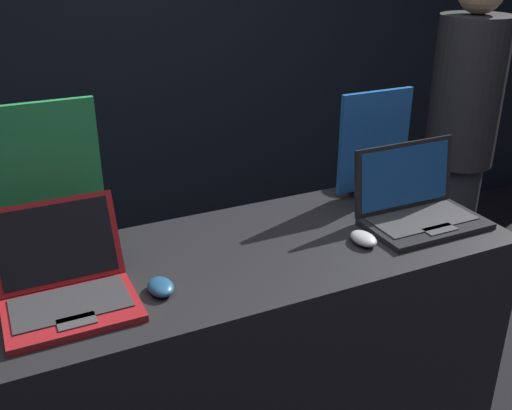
% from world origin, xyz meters
% --- Properties ---
extents(wall_back, '(8.00, 0.05, 2.80)m').
position_xyz_m(wall_back, '(0.00, 2.01, 1.40)').
color(wall_back, black).
rests_on(wall_back, ground_plane).
extents(display_counter, '(1.64, 0.63, 0.95)m').
position_xyz_m(display_counter, '(0.00, 0.32, 0.48)').
color(display_counter, black).
rests_on(display_counter, ground_plane).
extents(laptop_front, '(0.34, 0.34, 0.24)m').
position_xyz_m(laptop_front, '(-0.57, 0.27, 1.01)').
color(laptop_front, maroon).
rests_on(laptop_front, display_counter).
extents(mouse_front, '(0.07, 0.10, 0.03)m').
position_xyz_m(mouse_front, '(-0.33, 0.20, 0.97)').
color(mouse_front, navy).
rests_on(mouse_front, display_counter).
extents(promo_stand_front, '(0.34, 0.07, 0.48)m').
position_xyz_m(promo_stand_front, '(-0.57, 0.52, 1.18)').
color(promo_stand_front, black).
rests_on(promo_stand_front, display_counter).
extents(laptop_back, '(0.40, 0.27, 0.25)m').
position_xyz_m(laptop_back, '(0.58, 0.26, 1.01)').
color(laptop_back, black).
rests_on(laptop_back, display_counter).
extents(mouse_back, '(0.07, 0.11, 0.03)m').
position_xyz_m(mouse_back, '(0.33, 0.20, 0.97)').
color(mouse_back, '#B2B2B7').
rests_on(mouse_back, display_counter).
extents(promo_stand_back, '(0.29, 0.07, 0.39)m').
position_xyz_m(promo_stand_back, '(0.58, 0.53, 1.14)').
color(promo_stand_back, black).
rests_on(promo_stand_back, display_counter).
extents(person_bystander, '(0.33, 0.33, 1.73)m').
position_xyz_m(person_bystander, '(1.37, 0.90, 0.90)').
color(person_bystander, '#282833').
rests_on(person_bystander, ground_plane).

